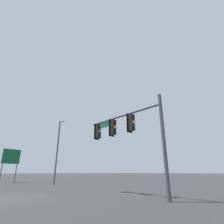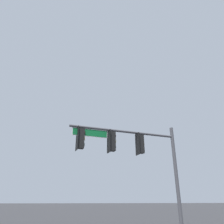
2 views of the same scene
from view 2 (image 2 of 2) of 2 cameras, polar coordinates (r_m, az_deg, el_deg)
name	(u,v)px [view 2 (image 2 of 2)]	position (r m, az deg, el deg)	size (l,w,h in m)	color
signal_pole_near	(132,149)	(12.87, 5.13, -9.68)	(6.67, 0.70, 5.81)	#47474C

